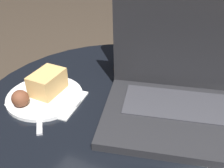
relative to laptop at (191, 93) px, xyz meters
name	(u,v)px	position (x,y,z in m)	size (l,w,h in m)	color
table	(127,149)	(-0.13, -0.05, -0.18)	(0.74, 0.74, 0.49)	#515156
napkin	(48,99)	(-0.32, -0.10, -0.05)	(0.18, 0.13, 0.00)	white
laptop	(191,93)	(0.00, 0.00, 0.00)	(0.42, 0.33, 0.26)	#232326
beer_glass	(125,32)	(-0.21, 0.12, 0.06)	(0.06, 0.06, 0.23)	brown
snack_plate	(44,91)	(-0.33, -0.10, -0.03)	(0.19, 0.19, 0.06)	white
fork	(40,102)	(-0.33, -0.12, -0.05)	(0.14, 0.16, 0.01)	#B2B2B7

